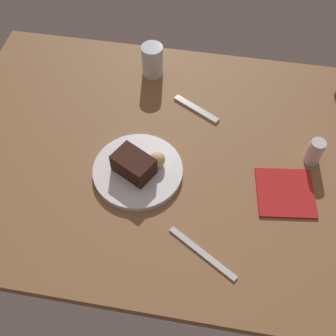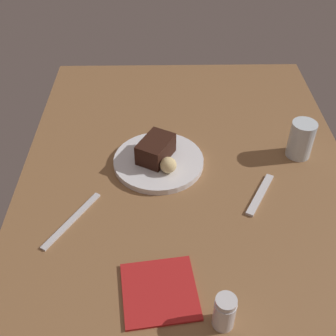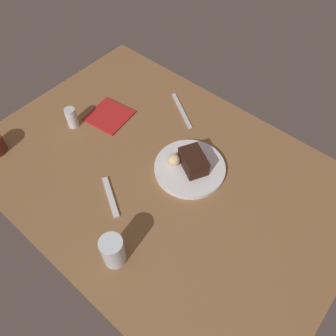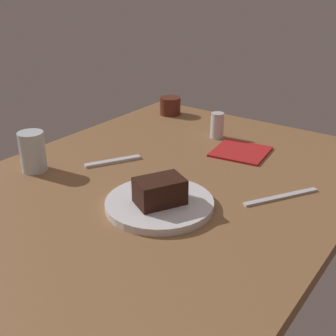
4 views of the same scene
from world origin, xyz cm
name	(u,v)px [view 2 (image 2 of 4)]	position (x,y,z in cm)	size (l,w,h in cm)	color
dining_table	(187,185)	(0.00, 0.00, 1.50)	(120.00, 84.00, 3.00)	brown
dessert_plate	(159,161)	(6.35, 7.13, 3.82)	(23.22, 23.22, 1.65)	silver
chocolate_cake_slice	(156,149)	(7.10, 7.80, 7.40)	(9.98, 6.67, 5.49)	black
bread_roll	(168,165)	(1.62, 4.70, 6.69)	(4.07, 4.07, 4.07)	#DBC184
salt_shaker	(224,312)	(-37.94, -4.46, 6.78)	(4.01, 4.01, 7.67)	silver
water_glass	(301,139)	(9.57, -29.83, 8.05)	(6.40, 6.40, 10.11)	silver
dessert_spoon	(260,194)	(-5.61, -17.12, 3.35)	(15.00, 1.80, 0.70)	silver
butter_knife	(72,220)	(-12.90, 26.57, 3.25)	(19.00, 1.40, 0.50)	silver
folded_napkin	(160,291)	(-31.39, 6.96, 3.30)	(14.27, 14.21, 0.60)	#B21E1E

